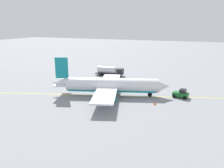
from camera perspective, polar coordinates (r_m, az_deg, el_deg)
ground_plane at (r=59.06m, az=0.00°, el=-2.82°), size 400.00×400.00×0.00m
airplane at (r=58.39m, az=-0.50°, el=-0.40°), size 28.88×27.39×9.49m
fuel_tanker at (r=81.32m, az=-0.53°, el=3.23°), size 10.00×3.78×3.15m
pushback_tug at (r=59.60m, az=16.42°, el=-2.25°), size 3.84×2.75×2.20m
refueling_worker at (r=74.52m, az=0.41°, el=1.48°), size 0.52×0.61×1.71m
safety_cone_nose at (r=53.29m, az=10.36°, el=-4.62°), size 0.61×0.61×0.67m
safety_cone_wingtip at (r=63.49m, az=11.20°, el=-1.53°), size 0.64×0.64×0.71m
taxi_line_marking at (r=59.06m, az=0.00°, el=-2.81°), size 73.57×25.99×0.01m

